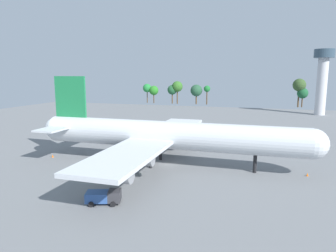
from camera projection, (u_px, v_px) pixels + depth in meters
ground_plane at (168, 165)px, 64.33m from camera, size 240.41×240.41×0.00m
cargo_airplane at (166, 135)px, 63.39m from camera, size 60.10×53.54×18.39m
cargo_loader at (118, 138)px, 85.75m from camera, size 3.49×5.30×2.05m
catering_truck at (318, 140)px, 83.11m from camera, size 3.98×4.27×2.37m
baggage_tug at (104, 196)px, 44.85m from camera, size 5.50×3.85×2.00m
safety_cone_nose at (307, 175)px, 57.09m from camera, size 0.42×0.42×0.60m
safety_cone_tail at (53, 156)px, 70.10m from camera, size 0.45×0.45×0.64m
control_tower at (323, 75)px, 140.84m from camera, size 8.80×8.80×30.19m
tree_line_backdrop at (210, 89)px, 191.50m from camera, size 101.81×7.44×16.47m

